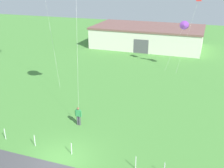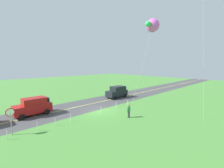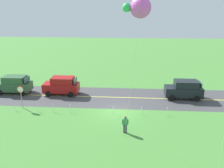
# 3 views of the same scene
# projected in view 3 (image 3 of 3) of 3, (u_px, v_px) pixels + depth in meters

# --- Properties ---
(ground_plane) EXTENTS (120.00, 120.00, 0.10)m
(ground_plane) POSITION_uv_depth(u_px,v_px,m) (117.00, 112.00, 25.55)
(ground_plane) COLOR #478438
(asphalt_road) EXTENTS (120.00, 7.00, 0.00)m
(asphalt_road) POSITION_uv_depth(u_px,v_px,m) (119.00, 97.00, 29.32)
(asphalt_road) COLOR #424244
(asphalt_road) RESTS_ON ground
(road_centre_stripe) EXTENTS (120.00, 0.16, 0.00)m
(road_centre_stripe) POSITION_uv_depth(u_px,v_px,m) (119.00, 97.00, 29.32)
(road_centre_stripe) COLOR #E5E04C
(road_centre_stripe) RESTS_ON asphalt_road
(car_suv_foreground) EXTENTS (4.40, 2.12, 2.24)m
(car_suv_foreground) POSITION_uv_depth(u_px,v_px,m) (62.00, 85.00, 30.09)
(car_suv_foreground) COLOR maroon
(car_suv_foreground) RESTS_ON ground
(car_parked_east_near) EXTENTS (4.40, 2.12, 2.24)m
(car_parked_east_near) POSITION_uv_depth(u_px,v_px,m) (14.00, 84.00, 30.53)
(car_parked_east_near) COLOR #2D5633
(car_parked_east_near) RESTS_ON ground
(car_parked_west_near) EXTENTS (4.40, 2.12, 2.24)m
(car_parked_west_near) POSITION_uv_depth(u_px,v_px,m) (184.00, 89.00, 28.74)
(car_parked_west_near) COLOR black
(car_parked_west_near) RESTS_ON ground
(stop_sign) EXTENTS (0.76, 0.08, 2.56)m
(stop_sign) POSITION_uv_depth(u_px,v_px,m) (21.00, 93.00, 25.76)
(stop_sign) COLOR gray
(stop_sign) RESTS_ON ground
(person_adult_near) EXTENTS (0.58, 0.22, 1.60)m
(person_adult_near) POSITION_uv_depth(u_px,v_px,m) (125.00, 124.00, 20.97)
(person_adult_near) COLOR #3F3F47
(person_adult_near) RESTS_ON ground
(kite_red_low) EXTENTS (1.90, 3.10, 11.35)m
(kite_red_low) POSITION_uv_depth(u_px,v_px,m) (140.00, 8.00, 15.57)
(kite_red_low) COLOR silver
(kite_red_low) RESTS_ON ground
(fence_post_0) EXTENTS (0.05, 0.05, 0.90)m
(fence_post_0) POSITION_uv_depth(u_px,v_px,m) (167.00, 111.00, 24.38)
(fence_post_0) COLOR silver
(fence_post_0) RESTS_ON ground
(fence_post_1) EXTENTS (0.05, 0.05, 0.90)m
(fence_post_1) POSITION_uv_depth(u_px,v_px,m) (142.00, 111.00, 24.56)
(fence_post_1) COLOR silver
(fence_post_1) RESTS_ON ground
(fence_post_2) EXTENTS (0.05, 0.05, 0.90)m
(fence_post_2) POSITION_uv_depth(u_px,v_px,m) (113.00, 110.00, 24.75)
(fence_post_2) COLOR silver
(fence_post_2) RESTS_ON ground
(fence_post_3) EXTENTS (0.05, 0.05, 0.90)m
(fence_post_3) POSITION_uv_depth(u_px,v_px,m) (70.00, 109.00, 25.06)
(fence_post_3) COLOR silver
(fence_post_3) RESTS_ON ground
(fence_post_4) EXTENTS (0.05, 0.05, 0.90)m
(fence_post_4) POSITION_uv_depth(u_px,v_px,m) (54.00, 108.00, 25.18)
(fence_post_4) COLOR silver
(fence_post_4) RESTS_ON ground
(fence_post_5) EXTENTS (0.05, 0.05, 0.90)m
(fence_post_5) POSITION_uv_depth(u_px,v_px,m) (37.00, 108.00, 25.30)
(fence_post_5) COLOR silver
(fence_post_5) RESTS_ON ground
(fence_post_6) EXTENTS (0.05, 0.05, 0.90)m
(fence_post_6) POSITION_uv_depth(u_px,v_px,m) (15.00, 107.00, 25.46)
(fence_post_6) COLOR silver
(fence_post_6) RESTS_ON ground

